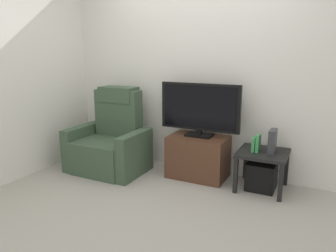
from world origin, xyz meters
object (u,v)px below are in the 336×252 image
object	(u,v)px
recliner_armchair	(111,142)
game_console	(272,141)
book_middle	(258,143)
subwoofer_box	(261,176)
tv_stand	(198,157)
television	(200,109)
side_table	(263,158)
book_leftmost	(254,144)

from	to	relation	value
recliner_armchair	game_console	distance (m)	2.04
book_middle	subwoofer_box	bearing A→B (deg)	19.21
tv_stand	game_console	xyz separation A→B (m)	(0.87, -0.01, 0.31)
recliner_armchair	subwoofer_box	xyz separation A→B (m)	(1.92, 0.24, -0.22)
recliner_armchair	game_console	world-z (taller)	recliner_armchair
tv_stand	recliner_armchair	size ratio (longest dim) A/B	0.66
television	recliner_armchair	size ratio (longest dim) A/B	0.93
recliner_armchair	game_console	size ratio (longest dim) A/B	4.14
television	book_middle	size ratio (longest dim) A/B	5.18
recliner_armchair	subwoofer_box	distance (m)	1.95
book_middle	side_table	bearing A→B (deg)	19.21
book_leftmost	recliner_armchair	bearing A→B (deg)	-173.28
tv_stand	game_console	size ratio (longest dim) A/B	2.72
recliner_armchair	book_leftmost	distance (m)	1.84
book_leftmost	book_middle	bearing A→B (deg)	0.00
recliner_armchair	television	bearing A→B (deg)	8.33
subwoofer_box	game_console	world-z (taller)	game_console
television	game_console	size ratio (longest dim) A/B	3.83
television	subwoofer_box	xyz separation A→B (m)	(0.78, -0.04, -0.71)
book_leftmost	game_console	xyz separation A→B (m)	(0.19, 0.03, 0.05)
game_console	side_table	bearing A→B (deg)	-173.66
tv_stand	book_leftmost	bearing A→B (deg)	-3.31
game_console	book_leftmost	bearing A→B (deg)	-171.03
book_middle	book_leftmost	bearing A→B (deg)	180.00
side_table	book_middle	xyz separation A→B (m)	(-0.06, -0.02, 0.17)
tv_stand	book_middle	size ratio (longest dim) A/B	3.68
recliner_armchair	side_table	world-z (taller)	recliner_armchair
subwoofer_box	game_console	distance (m)	0.43
recliner_armchair	game_console	bearing A→B (deg)	1.77
subwoofer_box	book_middle	world-z (taller)	book_middle
recliner_armchair	book_middle	distance (m)	1.89
tv_stand	book_middle	distance (m)	0.78
television	side_table	bearing A→B (deg)	-2.82
recliner_armchair	subwoofer_box	bearing A→B (deg)	1.80
book_leftmost	game_console	bearing A→B (deg)	8.97
television	recliner_armchair	world-z (taller)	television
television	book_middle	xyz separation A→B (m)	(0.73, -0.06, -0.32)
side_table	book_middle	size ratio (longest dim) A/B	2.80
side_table	recliner_armchair	bearing A→B (deg)	-173.03
side_table	television	bearing A→B (deg)	177.18
side_table	book_leftmost	xyz separation A→B (m)	(-0.10, -0.02, 0.15)
tv_stand	side_table	world-z (taller)	tv_stand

